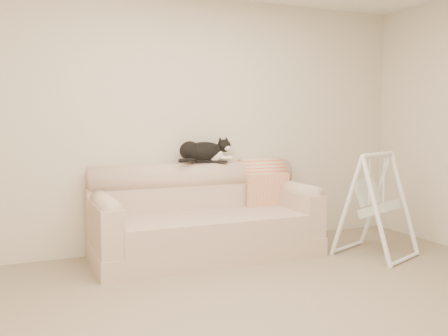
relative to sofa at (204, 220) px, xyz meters
The scene contains 8 objects.
ground_plane 1.65m from the sofa, 90.03° to the right, with size 5.00×5.00×0.00m, color #766956.
room_shell 2.00m from the sofa, 90.03° to the right, with size 5.04×4.04×2.60m.
sofa is the anchor object (origin of this frame).
remote_a 0.61m from the sofa, 71.38° to the left, with size 0.18×0.06×0.03m.
remote_b 0.65m from the sofa, 39.52° to the left, with size 0.17×0.13×0.02m.
tuxedo_cat 0.71m from the sofa, 68.29° to the left, with size 0.65×0.35×0.26m.
throw_blanket 0.88m from the sofa, 16.54° to the left, with size 0.47×0.38×0.58m.
baby_swing 1.70m from the sofa, 23.73° to the right, with size 0.83×0.85×1.03m.
Camera 1 is at (-1.73, -2.94, 1.36)m, focal length 40.00 mm.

